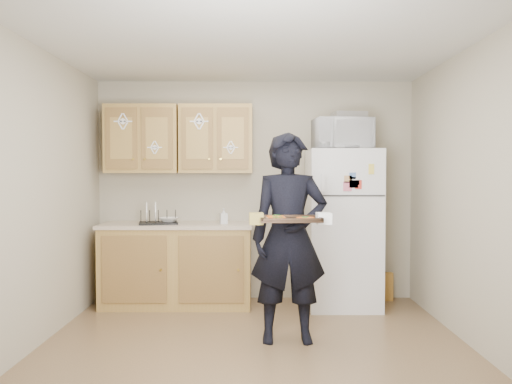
# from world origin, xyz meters

# --- Properties ---
(floor) EXTENTS (3.60, 3.60, 0.00)m
(floor) POSITION_xyz_m (0.00, 0.00, 0.00)
(floor) COLOR brown
(floor) RESTS_ON ground
(ceiling) EXTENTS (3.60, 3.60, 0.00)m
(ceiling) POSITION_xyz_m (0.00, 0.00, 2.50)
(ceiling) COLOR beige
(ceiling) RESTS_ON wall_back
(wall_back) EXTENTS (3.60, 0.04, 2.50)m
(wall_back) POSITION_xyz_m (0.00, 1.80, 1.25)
(wall_back) COLOR #AAA18A
(wall_back) RESTS_ON floor
(wall_front) EXTENTS (3.60, 0.04, 2.50)m
(wall_front) POSITION_xyz_m (0.00, -1.80, 1.25)
(wall_front) COLOR #AAA18A
(wall_front) RESTS_ON floor
(wall_left) EXTENTS (0.04, 3.60, 2.50)m
(wall_left) POSITION_xyz_m (-1.80, 0.00, 1.25)
(wall_left) COLOR #AAA18A
(wall_left) RESTS_ON floor
(wall_right) EXTENTS (0.04, 3.60, 2.50)m
(wall_right) POSITION_xyz_m (1.80, 0.00, 1.25)
(wall_right) COLOR #AAA18A
(wall_right) RESTS_ON floor
(refrigerator) EXTENTS (0.75, 0.70, 1.70)m
(refrigerator) POSITION_xyz_m (0.95, 1.43, 0.85)
(refrigerator) COLOR white
(refrigerator) RESTS_ON floor
(base_cabinet) EXTENTS (1.60, 0.60, 0.86)m
(base_cabinet) POSITION_xyz_m (-0.85, 1.48, 0.43)
(base_cabinet) COLOR olive
(base_cabinet) RESTS_ON floor
(countertop) EXTENTS (1.64, 0.64, 0.04)m
(countertop) POSITION_xyz_m (-0.85, 1.48, 0.88)
(countertop) COLOR beige
(countertop) RESTS_ON base_cabinet
(upper_cab_left) EXTENTS (0.80, 0.33, 0.75)m
(upper_cab_left) POSITION_xyz_m (-1.25, 1.61, 1.83)
(upper_cab_left) COLOR olive
(upper_cab_left) RESTS_ON wall_back
(upper_cab_right) EXTENTS (0.80, 0.33, 0.75)m
(upper_cab_right) POSITION_xyz_m (-0.43, 1.61, 1.83)
(upper_cab_right) COLOR olive
(upper_cab_right) RESTS_ON wall_back
(cereal_box) EXTENTS (0.20, 0.07, 0.32)m
(cereal_box) POSITION_xyz_m (1.47, 1.67, 0.16)
(cereal_box) COLOR gold
(cereal_box) RESTS_ON floor
(person) EXTENTS (0.67, 0.45, 1.79)m
(person) POSITION_xyz_m (0.30, 0.29, 0.90)
(person) COLOR black
(person) RESTS_ON floor
(baking_tray) EXTENTS (0.49, 0.37, 0.04)m
(baking_tray) POSITION_xyz_m (0.28, -0.01, 1.07)
(baking_tray) COLOR black
(baking_tray) RESTS_ON person
(pizza_front_left) EXTENTS (0.16, 0.16, 0.02)m
(pizza_front_left) POSITION_xyz_m (0.18, -0.10, 1.09)
(pizza_front_left) COLOR orange
(pizza_front_left) RESTS_ON baking_tray
(pizza_front_right) EXTENTS (0.16, 0.16, 0.02)m
(pizza_front_right) POSITION_xyz_m (0.40, -0.09, 1.09)
(pizza_front_right) COLOR orange
(pizza_front_right) RESTS_ON baking_tray
(pizza_back_left) EXTENTS (0.16, 0.16, 0.02)m
(pizza_back_left) POSITION_xyz_m (0.17, 0.06, 1.09)
(pizza_back_left) COLOR orange
(pizza_back_left) RESTS_ON baking_tray
(microwave) EXTENTS (0.64, 0.47, 0.33)m
(microwave) POSITION_xyz_m (0.93, 1.38, 1.86)
(microwave) COLOR white
(microwave) RESTS_ON refrigerator
(foil_pan) EXTENTS (0.37, 0.28, 0.07)m
(foil_pan) POSITION_xyz_m (1.01, 1.41, 2.06)
(foil_pan) COLOR silver
(foil_pan) RESTS_ON microwave
(dish_rack) EXTENTS (0.46, 0.39, 0.16)m
(dish_rack) POSITION_xyz_m (-1.04, 1.41, 0.98)
(dish_rack) COLOR black
(dish_rack) RESTS_ON countertop
(bowl) EXTENTS (0.24, 0.24, 0.05)m
(bowl) POSITION_xyz_m (-0.93, 1.41, 0.95)
(bowl) COLOR silver
(bowl) RESTS_ON dish_rack
(soap_bottle) EXTENTS (0.10, 0.10, 0.17)m
(soap_bottle) POSITION_xyz_m (-0.34, 1.43, 0.98)
(soap_bottle) COLOR white
(soap_bottle) RESTS_ON countertop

